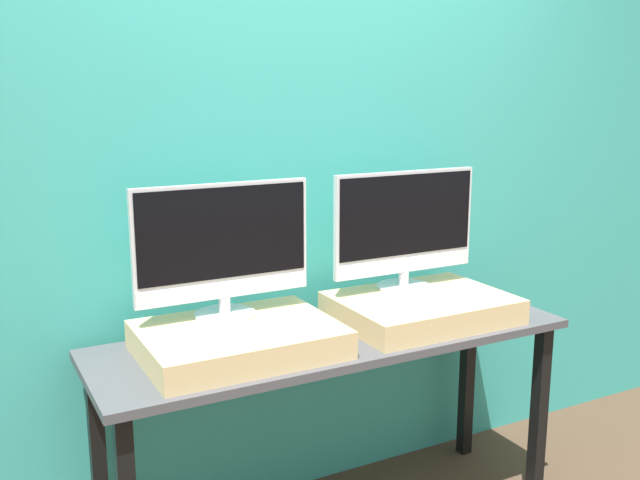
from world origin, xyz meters
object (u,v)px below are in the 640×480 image
(monitor_left, at_px, (223,247))
(monitor_right, at_px, (405,228))
(keyboard_left, at_px, (258,339))
(keyboard_right, at_px, (449,306))

(monitor_left, bearing_deg, monitor_right, 0.00)
(keyboard_left, xyz_separation_m, keyboard_right, (0.74, 0.00, 0.00))
(keyboard_left, distance_m, keyboard_right, 0.74)
(keyboard_left, distance_m, monitor_right, 0.83)
(monitor_left, distance_m, monitor_right, 0.74)
(monitor_right, distance_m, keyboard_right, 0.37)
(monitor_right, xyz_separation_m, keyboard_right, (0.00, -0.29, -0.24))
(monitor_left, bearing_deg, keyboard_left, -90.00)
(keyboard_right, bearing_deg, monitor_left, 158.99)
(keyboard_right, bearing_deg, keyboard_left, 180.00)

